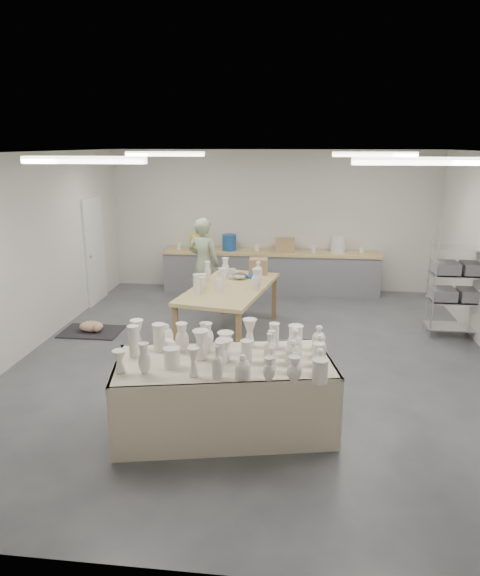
# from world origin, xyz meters

# --- Properties ---
(room) EXTENTS (8.00, 8.02, 3.00)m
(room) POSITION_xyz_m (-0.11, 0.08, 2.06)
(room) COLOR #424449
(room) RESTS_ON ground
(back_counter) EXTENTS (4.60, 0.60, 1.24)m
(back_counter) POSITION_xyz_m (-0.01, 3.68, 0.49)
(back_counter) COLOR tan
(back_counter) RESTS_ON ground
(wire_shelf) EXTENTS (0.88, 0.48, 1.80)m
(wire_shelf) POSITION_xyz_m (3.20, 1.40, 0.92)
(wire_shelf) COLOR silver
(wire_shelf) RESTS_ON ground
(drying_table) EXTENTS (2.55, 1.59, 1.19)m
(drying_table) POSITION_xyz_m (-0.18, -1.96, 0.46)
(drying_table) COLOR olive
(drying_table) RESTS_ON ground
(work_table) EXTENTS (1.55, 2.45, 1.22)m
(work_table) POSITION_xyz_m (-0.49, 1.09, 0.85)
(work_table) COLOR tan
(work_table) RESTS_ON ground
(rug) EXTENTS (1.00, 0.70, 0.02)m
(rug) POSITION_xyz_m (-2.90, 0.83, 0.01)
(rug) COLOR black
(rug) RESTS_ON ground
(cat) EXTENTS (0.43, 0.32, 0.18)m
(cat) POSITION_xyz_m (-2.88, 0.82, 0.11)
(cat) COLOR white
(cat) RESTS_ON rug
(potter) EXTENTS (0.75, 0.61, 1.78)m
(potter) POSITION_xyz_m (-1.23, 2.43, 0.89)
(potter) COLOR #96A882
(potter) RESTS_ON ground
(red_stool) EXTENTS (0.37, 0.37, 0.32)m
(red_stool) POSITION_xyz_m (-1.23, 2.70, 0.29)
(red_stool) COLOR red
(red_stool) RESTS_ON ground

